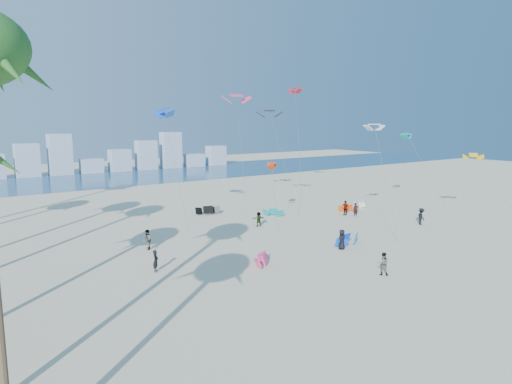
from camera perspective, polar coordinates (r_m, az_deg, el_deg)
ground at (r=29.68m, az=14.01°, el=-13.03°), size 220.00×220.00×0.00m
ocean at (r=92.62m, az=-22.49°, el=1.36°), size 220.00×220.00×0.00m
kitesurfer_near at (r=34.61m, az=-12.37°, el=-8.37°), size 0.67×0.71×1.63m
kitesurfer_mid at (r=34.34m, az=15.54°, el=-8.59°), size 1.01×1.03×1.67m
kitesurfers_far at (r=46.83m, az=7.82°, el=-3.69°), size 28.40×12.11×1.80m
grounded_kites at (r=49.36m, az=4.85°, el=-3.49°), size 27.07×21.15×0.96m
flying_kites at (r=54.03m, az=3.55°, el=9.63°), size 32.76×30.80×16.06m
distant_skyline at (r=101.79m, az=-24.59°, el=3.59°), size 85.00×3.00×8.40m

